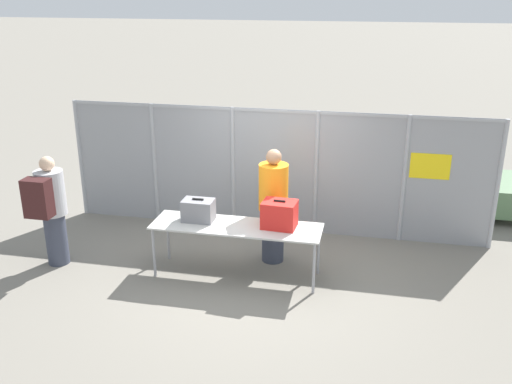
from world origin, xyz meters
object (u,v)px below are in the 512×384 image
traveler_hooded (50,207)px  utility_trailer (422,189)px  suitcase_grey (198,210)px  suitcase_red (279,214)px  security_worker_near (273,205)px  inspection_table (236,229)px

traveler_hooded → utility_trailer: size_ratio=0.36×
traveler_hooded → suitcase_grey: bearing=-3.0°
suitcase_red → traveler_hooded: 3.27m
suitcase_red → traveler_hooded: bearing=-174.3°
suitcase_grey → suitcase_red: size_ratio=0.91×
security_worker_near → utility_trailer: bearing=-148.5°
security_worker_near → inspection_table: bearing=35.9°
suitcase_grey → security_worker_near: size_ratio=0.25×
utility_trailer → inspection_table: bearing=-129.8°
traveler_hooded → security_worker_near: 3.19m
inspection_table → security_worker_near: bearing=53.9°
traveler_hooded → security_worker_near: (3.08, 0.81, -0.01)m
suitcase_grey → suitcase_red: bearing=0.5°
traveler_hooded → utility_trailer: traveler_hooded is taller
suitcase_grey → traveler_hooded: bearing=-171.5°
inspection_table → traveler_hooded: bearing=-174.8°
utility_trailer → suitcase_grey: bearing=-135.8°
traveler_hooded → utility_trailer: bearing=21.4°
suitcase_red → security_worker_near: security_worker_near is taller
suitcase_red → utility_trailer: 3.83m
suitcase_red → utility_trailer: bearing=56.3°
suitcase_grey → security_worker_near: bearing=26.9°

